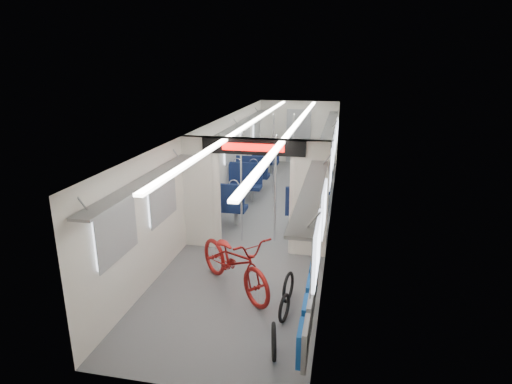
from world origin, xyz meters
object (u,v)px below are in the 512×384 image
(bike_hoop_a, at_px, (274,343))
(bike_hoop_b, at_px, (284,309))
(seat_bay_far_right, at_px, (319,165))
(seat_bay_near_left, at_px, (236,190))
(flip_bench, at_px, (309,305))
(stanchion_near_left, at_px, (241,190))
(bicycle, at_px, (235,261))
(stanchion_near_right, at_px, (275,189))
(seat_bay_near_right, at_px, (310,194))
(stanchion_far_left, at_px, (273,155))
(bike_hoop_c, at_px, (288,289))
(stanchion_far_right, at_px, (293,154))
(seat_bay_far_left, at_px, (259,163))

(bike_hoop_a, distance_m, bike_hoop_b, 0.85)
(seat_bay_far_right, bearing_deg, seat_bay_near_left, -119.36)
(flip_bench, bearing_deg, stanchion_near_left, 118.17)
(bicycle, relative_size, stanchion_near_right, 0.87)
(bicycle, distance_m, seat_bay_near_right, 4.00)
(bike_hoop_a, relative_size, seat_bay_near_left, 0.22)
(seat_bay_near_left, xyz_separation_m, stanchion_far_left, (0.66, 1.73, 0.58))
(bike_hoop_a, distance_m, seat_bay_near_left, 5.74)
(flip_bench, xyz_separation_m, bike_hoop_c, (-0.41, 0.98, -0.35))
(bike_hoop_c, bearing_deg, stanchion_near_left, 120.44)
(bicycle, xyz_separation_m, bike_hoop_a, (0.93, -1.60, -0.30))
(seat_bay_near_left, relative_size, seat_bay_near_right, 1.03)
(bike_hoop_b, height_order, stanchion_near_right, stanchion_near_right)
(seat_bay_near_left, height_order, stanchion_far_right, stanchion_far_right)
(stanchion_far_left, bearing_deg, seat_bay_near_right, -53.75)
(seat_bay_near_right, xyz_separation_m, stanchion_far_left, (-1.21, 1.64, 0.59))
(bike_hoop_b, relative_size, seat_bay_far_right, 0.21)
(bike_hoop_a, bearing_deg, seat_bay_far_right, 90.06)
(bike_hoop_c, height_order, stanchion_far_left, stanchion_far_left)
(bike_hoop_b, bearing_deg, bicycle, 141.51)
(flip_bench, distance_m, bike_hoop_a, 0.69)
(bike_hoop_c, xyz_separation_m, stanchion_near_right, (-0.61, 2.36, 0.92))
(seat_bay_near_right, bearing_deg, seat_bay_near_left, -177.44)
(flip_bench, relative_size, seat_bay_far_right, 1.02)
(seat_bay_far_right, bearing_deg, bicycle, -97.38)
(stanchion_far_right, bearing_deg, bike_hoop_a, -84.73)
(bike_hoop_b, distance_m, seat_bay_far_left, 7.81)
(stanchion_far_right, bearing_deg, seat_bay_far_right, 65.41)
(bicycle, bearing_deg, bike_hoop_c, -58.82)
(seat_bay_far_left, distance_m, stanchion_near_left, 4.88)
(seat_bay_far_left, bearing_deg, flip_bench, -74.02)
(seat_bay_near_right, height_order, seat_bay_far_right, seat_bay_near_right)
(seat_bay_near_right, distance_m, seat_bay_far_left, 3.47)
(stanchion_near_left, bearing_deg, seat_bay_near_left, 107.98)
(flip_bench, distance_m, stanchion_near_right, 3.54)
(bike_hoop_b, relative_size, stanchion_far_right, 0.19)
(bike_hoop_a, xyz_separation_m, stanchion_far_left, (-1.22, 7.14, 0.92))
(bike_hoop_b, distance_m, seat_bay_near_left, 4.95)
(stanchion_near_left, bearing_deg, seat_bay_far_left, 96.91)
(bike_hoop_c, xyz_separation_m, seat_bay_near_right, (-0.01, 4.09, 0.33))
(seat_bay_far_right, bearing_deg, seat_bay_far_left, -170.55)
(bike_hoop_b, height_order, seat_bay_near_left, seat_bay_near_left)
(bike_hoop_b, distance_m, seat_bay_near_right, 4.66)
(stanchion_near_left, bearing_deg, flip_bench, -61.83)
(bike_hoop_b, xyz_separation_m, stanchion_far_left, (-1.23, 6.29, 0.95))
(flip_bench, distance_m, seat_bay_far_left, 8.32)
(bike_hoop_a, distance_m, stanchion_far_left, 7.30)
(bicycle, xyz_separation_m, seat_bay_near_left, (-0.95, 3.80, 0.04))
(seat_bay_near_right, height_order, stanchion_far_left, stanchion_far_left)
(stanchion_near_right, bearing_deg, bike_hoop_c, -75.50)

